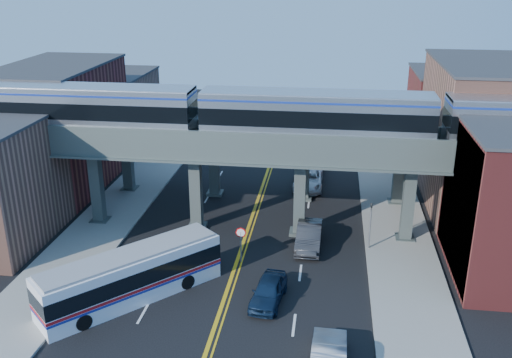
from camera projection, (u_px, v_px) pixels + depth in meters
ground at (229, 284)px, 37.08m from camera, size 120.00×120.00×0.00m
sidewalk_west at (115, 211)px, 47.76m from camera, size 5.00×70.00×0.16m
sidewalk_east at (395, 227)px, 44.89m from camera, size 5.00×70.00×0.16m
building_west_b at (61, 127)px, 52.28m from camera, size 8.00×14.00×11.00m
building_west_c at (114, 109)px, 64.86m from camera, size 8.00×10.00×8.00m
building_east_b at (480, 137)px, 47.50m from camera, size 8.00×14.00×12.00m
building_east_c at (450, 116)px, 60.08m from camera, size 8.00×10.00×9.00m
mural_panel at (458, 204)px, 37.30m from camera, size 0.10×9.50×9.50m
elevated_viaduct_near at (247, 152)px, 42.21m from camera, size 52.00×3.60×7.40m
elevated_viaduct_far at (259, 127)px, 48.70m from camera, size 52.00×3.60×7.40m
transit_train at (316, 115)px, 40.55m from camera, size 50.90×3.19×3.73m
stop_sign at (241, 239)px, 39.20m from camera, size 0.76×0.09×2.63m
traffic_signal at (370, 221)px, 40.69m from camera, size 0.15×0.18×4.10m
transit_bus at (131, 277)px, 34.93m from camera, size 9.82×10.22×2.99m
car_lane_a at (268, 291)px, 34.85m from camera, size 2.28×4.58×1.50m
car_lane_b at (309, 236)px, 41.66m from camera, size 1.87×5.13×1.68m
car_lane_c at (308, 180)px, 52.79m from camera, size 2.63×5.65×1.57m
car_lane_d at (313, 167)px, 56.16m from camera, size 2.38×5.17×1.47m
car_parked_curb at (329, 357)px, 28.84m from camera, size 1.87×5.07×1.66m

